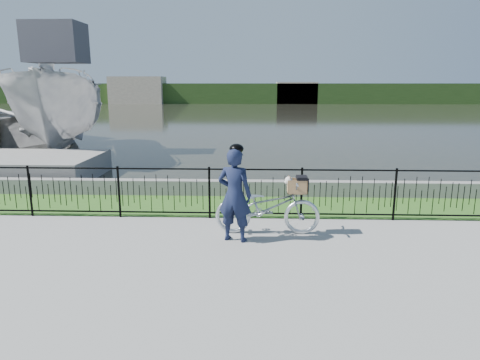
{
  "coord_description": "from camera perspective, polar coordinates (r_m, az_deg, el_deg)",
  "views": [
    {
      "loc": [
        0.02,
        -7.4,
        2.89
      ],
      "look_at": [
        -0.31,
        1.0,
        1.0
      ],
      "focal_mm": 32.0,
      "sensor_mm": 36.0,
      "label": 1
    }
  ],
  "objects": [
    {
      "name": "grass_strip",
      "position": [
        10.41,
        2.04,
        -3.44
      ],
      "size": [
        60.0,
        2.0,
        0.01
      ],
      "primitive_type": "cube",
      "color": "#315E1D",
      "rests_on": "ground"
    },
    {
      "name": "ground",
      "position": [
        7.95,
        1.97,
        -8.66
      ],
      "size": [
        120.0,
        120.0,
        0.0
      ],
      "primitive_type": "plane",
      "color": "gray",
      "rests_on": "ground"
    },
    {
      "name": "bicycle_rig",
      "position": [
        8.4,
        3.74,
        -3.56
      ],
      "size": [
        2.05,
        0.71,
        1.18
      ],
      "color": "silver",
      "rests_on": "ground"
    },
    {
      "name": "boat_near",
      "position": [
        19.63,
        -22.72,
        8.81
      ],
      "size": [
        5.94,
        9.75,
        5.33
      ],
      "color": "#A5A5A5",
      "rests_on": "water"
    },
    {
      "name": "fence",
      "position": [
        9.3,
        2.05,
        -1.76
      ],
      "size": [
        14.0,
        0.06,
        1.15
      ],
      "primitive_type": null,
      "color": "black",
      "rests_on": "ground"
    },
    {
      "name": "far_treeline",
      "position": [
        67.42,
        2.24,
        11.47
      ],
      "size": [
        120.0,
        6.0,
        3.0
      ],
      "primitive_type": "cube",
      "color": "#29471B",
      "rests_on": "ground"
    },
    {
      "name": "far_building_right",
      "position": [
        66.19,
        7.55,
        11.44
      ],
      "size": [
        6.0,
        3.0,
        3.2
      ],
      "primitive_type": "cube",
      "color": "#AB9E89",
      "rests_on": "ground"
    },
    {
      "name": "quay_wall",
      "position": [
        11.33,
        2.07,
        -1.08
      ],
      "size": [
        60.0,
        0.3,
        0.4
      ],
      "primitive_type": "cube",
      "color": "slate",
      "rests_on": "ground"
    },
    {
      "name": "water",
      "position": [
        40.51,
        2.21,
        8.56
      ],
      "size": [
        120.0,
        120.0,
        0.0
      ],
      "primitive_type": "plane",
      "color": "#27271E",
      "rests_on": "ground"
    },
    {
      "name": "far_building_left",
      "position": [
        67.85,
        -13.47,
        11.57
      ],
      "size": [
        8.0,
        4.0,
        4.0
      ],
      "primitive_type": "cube",
      "color": "#AB9E89",
      "rests_on": "ground"
    },
    {
      "name": "cyclist",
      "position": [
        7.91,
        -0.72,
        -1.86
      ],
      "size": [
        0.73,
        0.58,
        1.84
      ],
      "color": "#131A35",
      "rests_on": "ground"
    }
  ]
}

